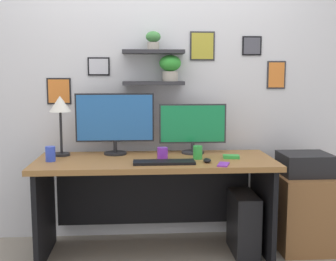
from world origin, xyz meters
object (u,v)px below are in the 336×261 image
at_px(monitor_right, 193,127).
at_px(desk_lamp, 60,109).
at_px(desk, 155,183).
at_px(computer_mouse, 207,160).
at_px(computer_tower_right, 243,223).
at_px(water_cup, 50,154).
at_px(pen_cup, 198,152).
at_px(drawer_cabinet, 303,211).
at_px(monitor_left, 115,121).
at_px(scissors_tray, 231,157).
at_px(coffee_mug, 163,153).
at_px(printer, 305,164).
at_px(cell_phone, 223,164).
at_px(keyboard, 164,162).

relative_size(monitor_right, desk_lamp, 1.14).
relative_size(desk, monitor_right, 3.33).
relative_size(computer_mouse, desk_lamp, 0.19).
relative_size(desk, computer_mouse, 19.88).
distance_m(desk_lamp, computer_tower_right, 1.67).
relative_size(desk_lamp, water_cup, 4.26).
bearing_deg(desk, monitor_right, 27.31).
height_order(desk, pen_cup, pen_cup).
relative_size(computer_mouse, computer_tower_right, 0.19).
bearing_deg(drawer_cabinet, computer_tower_right, -171.43).
distance_m(pen_cup, water_cup, 1.09).
bearing_deg(monitor_right, drawer_cabinet, -10.18).
distance_m(monitor_left, drawer_cabinet, 1.67).
distance_m(pen_cup, scissors_tray, 0.26).
distance_m(monitor_left, computer_mouse, 0.82).
distance_m(coffee_mug, water_cup, 0.82).
xyz_separation_m(monitor_left, computer_tower_right, (0.99, -0.23, -0.78)).
height_order(coffee_mug, pen_cup, pen_cup).
bearing_deg(desk_lamp, coffee_mug, -14.14).
bearing_deg(printer, cell_phone, -156.50).
bearing_deg(drawer_cabinet, scissors_tray, -173.13).
distance_m(desk, desk_lamp, 0.93).
relative_size(monitor_right, drawer_cabinet, 0.90).
distance_m(coffee_mug, printer, 1.14).
relative_size(keyboard, drawer_cabinet, 0.74).
xyz_separation_m(pen_cup, printer, (0.87, 0.09, -0.12)).
bearing_deg(computer_mouse, desk, 150.15).
bearing_deg(drawer_cabinet, computer_mouse, -165.19).
xyz_separation_m(monitor_right, cell_phone, (0.16, -0.47, -0.21)).
xyz_separation_m(coffee_mug, scissors_tray, (0.52, 0.00, -0.03)).
bearing_deg(water_cup, computer_mouse, -6.00).
relative_size(cell_phone, coffee_mug, 1.56).
bearing_deg(monitor_left, water_cup, -151.11).
distance_m(coffee_mug, drawer_cabinet, 1.24).
xyz_separation_m(pen_cup, scissors_tray, (0.26, 0.01, -0.04)).
height_order(monitor_right, drawer_cabinet, monitor_right).
distance_m(keyboard, computer_tower_right, 0.83).
height_order(monitor_left, keyboard, monitor_left).
bearing_deg(desk, monitor_left, 152.66).
xyz_separation_m(desk, printer, (1.18, 0.00, 0.14)).
bearing_deg(cell_phone, pen_cup, 143.71).
relative_size(water_cup, computer_tower_right, 0.23).
relative_size(desk_lamp, pen_cup, 4.69).
bearing_deg(monitor_right, printer, -10.18).
distance_m(coffee_mug, computer_tower_right, 0.84).
height_order(scissors_tray, computer_tower_right, scissors_tray).
distance_m(desk_lamp, pen_cup, 1.11).
relative_size(desk, scissors_tray, 14.91).
relative_size(keyboard, coffee_mug, 4.89).
height_order(monitor_left, drawer_cabinet, monitor_left).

